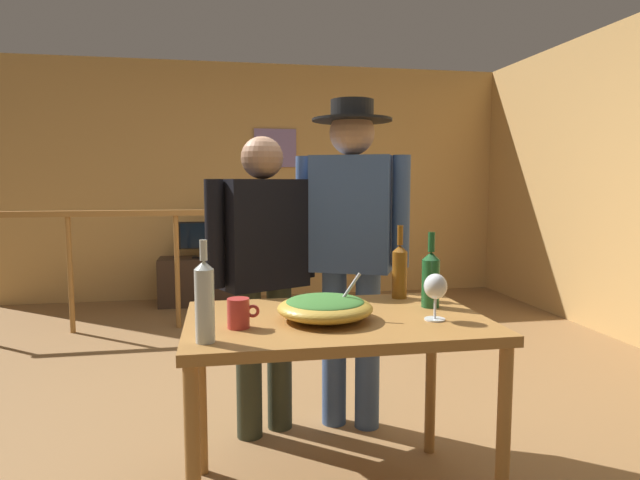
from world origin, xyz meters
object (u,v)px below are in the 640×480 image
tv_console (202,281)px  person_standing_left (263,261)px  stair_railing (244,247)px  serving_table (336,339)px  framed_picture (275,148)px  wine_bottle_amber (400,270)px  mug_red (239,313)px  salad_bowl (325,307)px  wine_bottle_green (431,278)px  wine_bottle_clear (205,300)px  wine_glass (435,288)px  flat_screen_tv (201,236)px  person_standing_right (351,234)px

tv_console → person_standing_left: 3.22m
stair_railing → serving_table: (0.24, -2.87, -0.03)m
person_standing_left → tv_console: bearing=-106.9°
framed_picture → stair_railing: 1.62m
wine_bottle_amber → mug_red: wine_bottle_amber is taller
salad_bowl → person_standing_left: size_ratio=0.24×
serving_table → wine_bottle_amber: (0.36, 0.29, 0.22)m
framed_picture → mug_red: framed_picture is taller
wine_bottle_green → mug_red: 0.83m
person_standing_left → wine_bottle_green: bearing=113.0°
mug_red → person_standing_left: person_standing_left is taller
serving_table → wine_bottle_clear: size_ratio=3.41×
framed_picture → wine_glass: (0.19, -4.23, -0.78)m
framed_picture → tv_console: size_ratio=0.52×
stair_railing → tv_console: size_ratio=4.07×
wine_bottle_clear → salad_bowl: bearing=26.1°
stair_railing → wine_bottle_clear: wine_bottle_clear is taller
framed_picture → tv_console: bearing=-160.6°
flat_screen_tv → person_standing_left: (0.42, -3.10, 0.17)m
stair_railing → mug_red: bearing=-92.6°
mug_red → person_standing_left: bearing=79.3°
tv_console → wine_bottle_clear: size_ratio=2.65×
framed_picture → flat_screen_tv: framed_picture is taller
stair_railing → wine_glass: bearing=-78.5°
framed_picture → person_standing_left: framed_picture is taller
tv_console → wine_glass: bearing=-75.6°
framed_picture → salad_bowl: framed_picture is taller
stair_railing → tv_console: bearing=113.2°
wine_bottle_amber → mug_red: bearing=-152.5°
wine_bottle_clear → wine_bottle_green: size_ratio=1.07×
salad_bowl → wine_glass: same height
framed_picture → stair_railing: size_ratio=0.13×
tv_console → person_standing_right: bearing=-74.3°
wine_bottle_green → wine_bottle_amber: (-0.07, 0.19, 0.00)m
stair_railing → mug_red: size_ratio=31.45×
serving_table → mug_red: (-0.38, -0.10, 0.14)m
flat_screen_tv → mug_red: bearing=-86.0°
tv_console → wine_bottle_green: wine_bottle_green is taller
salad_bowl → wine_bottle_amber: wine_bottle_amber is taller
stair_railing → person_standing_right: person_standing_right is taller
tv_console → wine_glass: wine_glass is taller
flat_screen_tv → person_standing_right: person_standing_right is taller
wine_bottle_amber → person_standing_right: person_standing_right is taller
wine_glass → tv_console: bearing=104.4°
mug_red → flat_screen_tv: bearing=94.0°
serving_table → salad_bowl: (-0.05, -0.04, 0.14)m
wine_glass → salad_bowl: bearing=169.0°
framed_picture → salad_bowl: size_ratio=1.29×
wine_bottle_clear → wine_bottle_amber: bearing=32.5°
serving_table → wine_glass: size_ratio=6.45×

